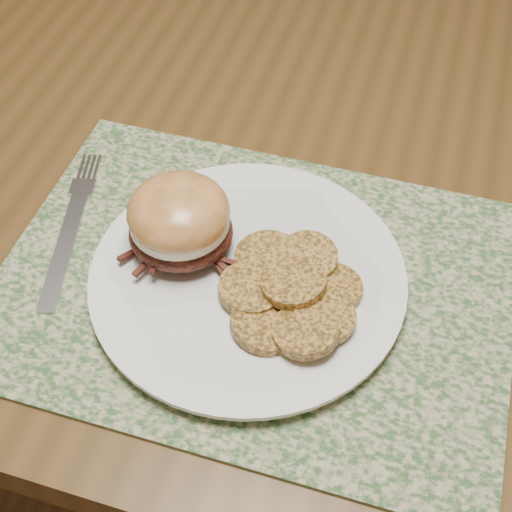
{
  "coord_description": "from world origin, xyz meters",
  "views": [
    {
      "loc": [
        0.32,
        -0.6,
        1.26
      ],
      "look_at": [
        0.21,
        -0.23,
        0.79
      ],
      "focal_mm": 50.0,
      "sensor_mm": 36.0,
      "label": 1
    }
  ],
  "objects": [
    {
      "name": "ground",
      "position": [
        0.0,
        0.0,
        0.0
      ],
      "size": [
        3.5,
        3.5,
        0.0
      ],
      "primitive_type": "plane",
      "color": "brown",
      "rests_on": "ground"
    },
    {
      "name": "dining_table",
      "position": [
        0.0,
        0.0,
        0.67
      ],
      "size": [
        1.5,
        0.9,
        0.75
      ],
      "color": "#573919",
      "rests_on": "ground"
    },
    {
      "name": "placemat",
      "position": [
        0.21,
        -0.23,
        0.75
      ],
      "size": [
        0.45,
        0.33,
        0.0
      ],
      "primitive_type": "cube",
      "color": "#36592D",
      "rests_on": "dining_table"
    },
    {
      "name": "dinner_plate",
      "position": [
        0.2,
        -0.23,
        0.76
      ],
      "size": [
        0.26,
        0.26,
        0.02
      ],
      "primitive_type": "cylinder",
      "color": "white",
      "rests_on": "placemat"
    },
    {
      "name": "pork_sandwich",
      "position": [
        0.14,
        -0.22,
        0.8
      ],
      "size": [
        0.11,
        0.11,
        0.07
      ],
      "rotation": [
        0.0,
        0.0,
        0.26
      ],
      "color": "black",
      "rests_on": "dinner_plate"
    },
    {
      "name": "roasted_potatoes",
      "position": [
        0.25,
        -0.25,
        0.78
      ],
      "size": [
        0.13,
        0.15,
        0.03
      ],
      "color": "#AD7B32",
      "rests_on": "dinner_plate"
    },
    {
      "name": "fork",
      "position": [
        0.02,
        -0.22,
        0.76
      ],
      "size": [
        0.06,
        0.2,
        0.0
      ],
      "rotation": [
        0.0,
        0.0,
        0.24
      ],
      "color": "#BABAC2",
      "rests_on": "placemat"
    }
  ]
}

